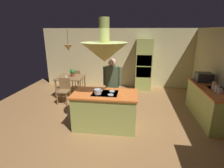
# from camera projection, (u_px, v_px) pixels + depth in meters

# --- Properties ---
(ground) EXTENTS (8.16, 8.16, 0.00)m
(ground) POSITION_uv_depth(u_px,v_px,m) (107.00, 122.00, 4.82)
(ground) COLOR #9E7042
(wall_back) EXTENTS (6.80, 0.10, 2.55)m
(wall_back) POSITION_uv_depth(u_px,v_px,m) (119.00, 58.00, 7.71)
(wall_back) COLOR beige
(wall_back) RESTS_ON ground
(kitchen_island) EXTENTS (1.64, 0.90, 0.96)m
(kitchen_island) POSITION_uv_depth(u_px,v_px,m) (105.00, 110.00, 4.49)
(kitchen_island) COLOR #A8B259
(kitchen_island) RESTS_ON ground
(counter_run_right) EXTENTS (0.73, 2.05, 0.94)m
(counter_run_right) POSITION_uv_depth(u_px,v_px,m) (208.00, 103.00, 4.90)
(counter_run_right) COLOR #A8B259
(counter_run_right) RESTS_ON ground
(oven_tower) EXTENTS (0.66, 0.62, 2.15)m
(oven_tower) POSITION_uv_depth(u_px,v_px,m) (144.00, 65.00, 7.25)
(oven_tower) COLOR #A8B259
(oven_tower) RESTS_ON ground
(dining_table) EXTENTS (0.98, 0.94, 0.76)m
(dining_table) POSITION_uv_depth(u_px,v_px,m) (71.00, 79.00, 6.63)
(dining_table) COLOR olive
(dining_table) RESTS_ON ground
(person_at_island) EXTENTS (0.53, 0.23, 1.71)m
(person_at_island) POSITION_uv_depth(u_px,v_px,m) (112.00, 83.00, 5.01)
(person_at_island) COLOR tan
(person_at_island) RESTS_ON ground
(range_hood) EXTENTS (1.10, 1.10, 1.00)m
(range_hood) POSITION_uv_depth(u_px,v_px,m) (104.00, 51.00, 4.04)
(range_hood) COLOR #A8B259
(pendant_light_over_table) EXTENTS (0.32, 0.32, 0.82)m
(pendant_light_over_table) POSITION_uv_depth(u_px,v_px,m) (68.00, 47.00, 6.27)
(pendant_light_over_table) COLOR #E0B266
(chair_facing_island) EXTENTS (0.40, 0.40, 0.87)m
(chair_facing_island) POSITION_uv_depth(u_px,v_px,m) (64.00, 89.00, 6.02)
(chair_facing_island) COLOR olive
(chair_facing_island) RESTS_ON ground
(chair_by_back_wall) EXTENTS (0.40, 0.40, 0.87)m
(chair_by_back_wall) POSITION_uv_depth(u_px,v_px,m) (77.00, 78.00, 7.33)
(chair_by_back_wall) COLOR olive
(chair_by_back_wall) RESTS_ON ground
(potted_plant_on_table) EXTENTS (0.20, 0.20, 0.30)m
(potted_plant_on_table) POSITION_uv_depth(u_px,v_px,m) (73.00, 72.00, 6.58)
(potted_plant_on_table) COLOR #99382D
(potted_plant_on_table) RESTS_ON dining_table
(cup_on_table) EXTENTS (0.07, 0.07, 0.09)m
(cup_on_table) POSITION_uv_depth(u_px,v_px,m) (66.00, 77.00, 6.38)
(cup_on_table) COLOR white
(cup_on_table) RESTS_ON dining_table
(canister_flour) EXTENTS (0.10, 0.10, 0.15)m
(canister_flour) POSITION_uv_depth(u_px,v_px,m) (220.00, 91.00, 4.26)
(canister_flour) COLOR silver
(canister_flour) RESTS_ON counter_run_right
(canister_sugar) EXTENTS (0.11, 0.11, 0.16)m
(canister_sugar) POSITION_uv_depth(u_px,v_px,m) (217.00, 89.00, 4.43)
(canister_sugar) COLOR silver
(canister_sugar) RESTS_ON counter_run_right
(canister_tea) EXTENTS (0.11, 0.11, 0.20)m
(canister_tea) POSITION_uv_depth(u_px,v_px,m) (214.00, 86.00, 4.59)
(canister_tea) COLOR #E0B78C
(canister_tea) RESTS_ON counter_run_right
(microwave_on_counter) EXTENTS (0.46, 0.36, 0.28)m
(microwave_on_counter) POSITION_uv_depth(u_px,v_px,m) (204.00, 77.00, 5.29)
(microwave_on_counter) COLOR #232326
(microwave_on_counter) RESTS_ON counter_run_right
(cooking_pot_on_cooktop) EXTENTS (0.18, 0.18, 0.12)m
(cooking_pot_on_cooktop) POSITION_uv_depth(u_px,v_px,m) (98.00, 92.00, 4.22)
(cooking_pot_on_cooktop) COLOR #B2B2B7
(cooking_pot_on_cooktop) RESTS_ON kitchen_island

